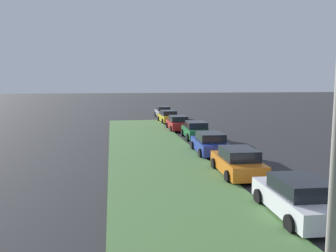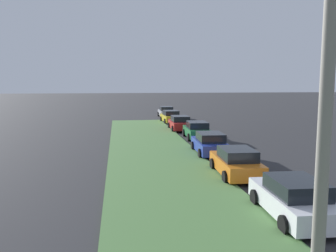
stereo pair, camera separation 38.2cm
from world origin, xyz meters
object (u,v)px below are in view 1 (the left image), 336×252
Objects in this scene: parked_car_orange at (238,162)px; parked_car_blue at (210,144)px; parked_car_green at (196,130)px; parked_car_silver at (163,112)px; parked_car_white at (298,198)px; parked_car_red at (178,123)px; parked_car_yellow at (168,117)px.

parked_car_orange is 5.59m from parked_car_blue.
parked_car_green is 18.69m from parked_car_silver.
parked_car_white is at bearing 179.14° from parked_car_silver.
parked_car_orange is at bearing 179.96° from parked_car_red.
parked_car_white is 11.32m from parked_car_blue.
parked_car_red is (17.46, -0.18, 0.00)m from parked_car_orange.
parked_car_blue is at bearing 2.50° from parked_car_white.
parked_car_red is 13.42m from parked_car_silver.
parked_car_white is 29.81m from parked_car_yellow.
parked_car_green is at bearing -173.64° from parked_car_red.
parked_car_silver is at bearing 1.16° from parked_car_blue.
parked_car_yellow is (18.49, -0.15, 0.00)m from parked_car_blue.
parked_car_green and parked_car_red have the same top height.
parked_car_orange is at bearing 176.75° from parked_car_yellow.
parked_car_blue is 6.61m from parked_car_green.
parked_car_blue is 11.87m from parked_car_red.
parked_car_orange and parked_car_red have the same top height.
parked_car_orange and parked_car_silver have the same top height.
parked_car_yellow is 6.80m from parked_car_silver.
parked_car_white is 1.02× the size of parked_car_silver.
parked_car_silver is (18.69, 0.07, 0.00)m from parked_car_green.
parked_car_blue is at bearing 178.70° from parked_car_silver.
parked_car_red is at bearing 176.77° from parked_car_yellow.
parked_car_red is (5.28, 0.54, 0.00)m from parked_car_green.
parked_car_red is at bearing 177.95° from parked_car_silver.
parked_car_white is 1.00× the size of parked_car_orange.
parked_car_yellow is at bearing -0.01° from parked_car_red.
parked_car_silver is (13.41, -0.47, 0.00)m from parked_car_red.
parked_car_white is 1.01× the size of parked_car_red.
parked_car_green is 1.01× the size of parked_car_silver.
parked_car_green and parked_car_silver have the same top height.
parked_car_white and parked_car_silver have the same top height.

